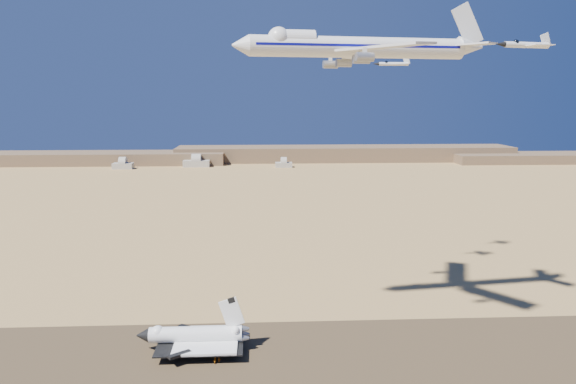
{
  "coord_description": "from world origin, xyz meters",
  "views": [
    {
      "loc": [
        10.83,
        -161.77,
        77.6
      ],
      "look_at": [
        19.94,
        8.0,
        49.23
      ],
      "focal_mm": 35.0,
      "sensor_mm": 36.0,
      "label": 1
    }
  ],
  "objects_px": {
    "chase_jet_c": "(393,64)",
    "chase_jet_d": "(418,50)",
    "shuttle": "(195,336)",
    "crew_c": "(219,360)",
    "crew_a": "(215,358)",
    "chase_jet_a": "(525,45)",
    "carrier_747": "(351,47)",
    "crew_b": "(215,361)"
  },
  "relations": [
    {
      "from": "carrier_747",
      "to": "chase_jet_d",
      "type": "bearing_deg",
      "value": 50.45
    },
    {
      "from": "carrier_747",
      "to": "chase_jet_a",
      "type": "bearing_deg",
      "value": -64.71
    },
    {
      "from": "shuttle",
      "to": "chase_jet_a",
      "type": "height_order",
      "value": "chase_jet_a"
    },
    {
      "from": "chase_jet_c",
      "to": "chase_jet_a",
      "type": "bearing_deg",
      "value": -84.91
    },
    {
      "from": "crew_a",
      "to": "chase_jet_d",
      "type": "bearing_deg",
      "value": -53.0
    },
    {
      "from": "carrier_747",
      "to": "crew_a",
      "type": "height_order",
      "value": "carrier_747"
    },
    {
      "from": "crew_c",
      "to": "chase_jet_a",
      "type": "distance_m",
      "value": 118.92
    },
    {
      "from": "chase_jet_a",
      "to": "carrier_747",
      "type": "bearing_deg",
      "value": 110.39
    },
    {
      "from": "shuttle",
      "to": "chase_jet_a",
      "type": "distance_m",
      "value": 123.68
    },
    {
      "from": "shuttle",
      "to": "carrier_747",
      "type": "distance_m",
      "value": 103.12
    },
    {
      "from": "shuttle",
      "to": "chase_jet_c",
      "type": "distance_m",
      "value": 130.68
    },
    {
      "from": "carrier_747",
      "to": "chase_jet_d",
      "type": "xyz_separation_m",
      "value": [
        39.93,
        64.94,
        4.63
      ]
    },
    {
      "from": "crew_a",
      "to": "crew_b",
      "type": "relative_size",
      "value": 1.07
    },
    {
      "from": "crew_a",
      "to": "chase_jet_a",
      "type": "xyz_separation_m",
      "value": [
        75.64,
        -27.04,
        88.97
      ]
    },
    {
      "from": "carrier_747",
      "to": "chase_jet_c",
      "type": "height_order",
      "value": "carrier_747"
    },
    {
      "from": "chase_jet_a",
      "to": "chase_jet_c",
      "type": "relative_size",
      "value": 0.97
    },
    {
      "from": "crew_a",
      "to": "crew_c",
      "type": "bearing_deg",
      "value": -145.25
    },
    {
      "from": "chase_jet_a",
      "to": "chase_jet_c",
      "type": "bearing_deg",
      "value": 81.66
    },
    {
      "from": "crew_c",
      "to": "chase_jet_c",
      "type": "distance_m",
      "value": 133.43
    },
    {
      "from": "carrier_747",
      "to": "crew_b",
      "type": "xyz_separation_m",
      "value": [
        -42.99,
        -24.63,
        -92.73
      ]
    },
    {
      "from": "shuttle",
      "to": "crew_b",
      "type": "relative_size",
      "value": 19.8
    },
    {
      "from": "carrier_747",
      "to": "crew_c",
      "type": "xyz_separation_m",
      "value": [
        -41.79,
        -23.99,
        -92.74
      ]
    },
    {
      "from": "crew_a",
      "to": "chase_jet_c",
      "type": "height_order",
      "value": "chase_jet_c"
    },
    {
      "from": "shuttle",
      "to": "carrier_747",
      "type": "relative_size",
      "value": 0.42
    },
    {
      "from": "carrier_747",
      "to": "crew_c",
      "type": "height_order",
      "value": "carrier_747"
    },
    {
      "from": "carrier_747",
      "to": "shuttle",
      "type": "bearing_deg",
      "value": -171.15
    },
    {
      "from": "chase_jet_a",
      "to": "chase_jet_d",
      "type": "relative_size",
      "value": 1.05
    },
    {
      "from": "crew_a",
      "to": "chase_jet_d",
      "type": "relative_size",
      "value": 0.13
    },
    {
      "from": "shuttle",
      "to": "crew_c",
      "type": "xyz_separation_m",
      "value": [
        8.0,
        -8.95,
        -3.7
      ]
    },
    {
      "from": "chase_jet_c",
      "to": "chase_jet_d",
      "type": "bearing_deg",
      "value": 49.32
    },
    {
      "from": "chase_jet_c",
      "to": "crew_b",
      "type": "bearing_deg",
      "value": -132.59
    },
    {
      "from": "shuttle",
      "to": "crew_c",
      "type": "height_order",
      "value": "shuttle"
    },
    {
      "from": "chase_jet_c",
      "to": "chase_jet_d",
      "type": "relative_size",
      "value": 1.08
    },
    {
      "from": "crew_b",
      "to": "shuttle",
      "type": "bearing_deg",
      "value": -4.59
    },
    {
      "from": "shuttle",
      "to": "crew_b",
      "type": "xyz_separation_m",
      "value": [
        6.8,
        -9.59,
        -3.69
      ]
    },
    {
      "from": "chase_jet_a",
      "to": "chase_jet_d",
      "type": "xyz_separation_m",
      "value": [
        7.25,
        114.78,
        8.33
      ]
    },
    {
      "from": "shuttle",
      "to": "chase_jet_d",
      "type": "bearing_deg",
      "value": 41.63
    },
    {
      "from": "chase_jet_d",
      "to": "crew_a",
      "type": "bearing_deg",
      "value": -147.6
    },
    {
      "from": "shuttle",
      "to": "crew_a",
      "type": "height_order",
      "value": "shuttle"
    },
    {
      "from": "shuttle",
      "to": "chase_jet_c",
      "type": "bearing_deg",
      "value": 39.99
    },
    {
      "from": "crew_b",
      "to": "crew_a",
      "type": "bearing_deg",
      "value": -41.02
    },
    {
      "from": "crew_b",
      "to": "chase_jet_d",
      "type": "bearing_deg",
      "value": -82.75
    }
  ]
}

